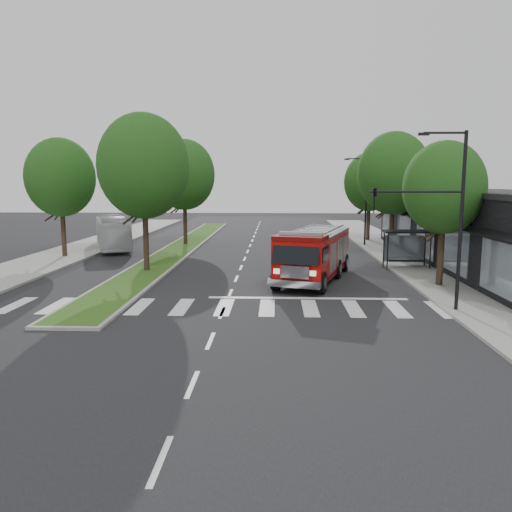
{
  "coord_description": "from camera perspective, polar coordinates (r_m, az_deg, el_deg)",
  "views": [
    {
      "loc": [
        2.4,
        -25.65,
        5.8
      ],
      "look_at": [
        1.3,
        1.36,
        1.8
      ],
      "focal_mm": 35.0,
      "sensor_mm": 36.0,
      "label": 1
    }
  ],
  "objects": [
    {
      "name": "tree_right_near",
      "position": [
        29.11,
        20.71,
        7.3
      ],
      "size": [
        4.4,
        4.4,
        8.05
      ],
      "color": "black",
      "rests_on": "ground"
    },
    {
      "name": "tree_median_far",
      "position": [
        46.43,
        -8.21,
        9.18
      ],
      "size": [
        5.6,
        5.6,
        9.72
      ],
      "color": "black",
      "rests_on": "ground"
    },
    {
      "name": "streetlight_right_near",
      "position": [
        23.33,
        20.41,
        5.1
      ],
      "size": [
        4.08,
        0.22,
        8.0
      ],
      "color": "black",
      "rests_on": "ground"
    },
    {
      "name": "sidewalk_left",
      "position": [
        39.87,
        -22.78,
        -0.5
      ],
      "size": [
        5.0,
        80.0,
        0.15
      ],
      "primitive_type": "cube",
      "color": "gray",
      "rests_on": "ground"
    },
    {
      "name": "tree_left_mid",
      "position": [
        41.07,
        -21.45,
        8.34
      ],
      "size": [
        5.2,
        5.2,
        9.16
      ],
      "color": "black",
      "rests_on": "ground"
    },
    {
      "name": "tree_right_mid",
      "position": [
        40.69,
        15.45,
        9.08
      ],
      "size": [
        5.6,
        5.6,
        9.72
      ],
      "color": "black",
      "rests_on": "ground"
    },
    {
      "name": "ground",
      "position": [
        26.41,
        -2.96,
        -4.28
      ],
      "size": [
        140.0,
        140.0,
        0.0
      ],
      "primitive_type": "plane",
      "color": "black",
      "rests_on": "ground"
    },
    {
      "name": "streetlight_right_far",
      "position": [
        46.36,
        12.28,
        6.59
      ],
      "size": [
        2.11,
        0.2,
        8.0
      ],
      "color": "black",
      "rests_on": "ground"
    },
    {
      "name": "bus_shelter",
      "position": [
        35.13,
        16.83,
        1.91
      ],
      "size": [
        3.2,
        1.6,
        2.61
      ],
      "color": "black",
      "rests_on": "ground"
    },
    {
      "name": "storefront_row",
      "position": [
        38.67,
        24.53,
        2.76
      ],
      "size": [
        8.0,
        30.0,
        5.0
      ],
      "primitive_type": "cube",
      "color": "black",
      "rests_on": "ground"
    },
    {
      "name": "median",
      "position": [
        44.82,
        -8.5,
        0.99
      ],
      "size": [
        3.0,
        50.0,
        0.15
      ],
      "color": "gray",
      "rests_on": "ground"
    },
    {
      "name": "sidewalk_right",
      "position": [
        37.5,
        17.92,
        -0.78
      ],
      "size": [
        5.0,
        80.0,
        0.15
      ],
      "primitive_type": "cube",
      "color": "gray",
      "rests_on": "ground"
    },
    {
      "name": "tree_right_far",
      "position": [
        50.48,
        12.85,
        8.25
      ],
      "size": [
        5.0,
        5.0,
        8.73
      ],
      "color": "black",
      "rests_on": "ground"
    },
    {
      "name": "fire_engine",
      "position": [
        29.84,
        6.66,
        0.14
      ],
      "size": [
        5.34,
        9.61,
        3.2
      ],
      "rotation": [
        0.0,
        0.0,
        -0.3
      ],
      "color": "#640605",
      "rests_on": "ground"
    },
    {
      "name": "city_bus",
      "position": [
        45.73,
        -16.06,
        2.59
      ],
      "size": [
        6.02,
        10.38,
        2.85
      ],
      "primitive_type": "imported",
      "rotation": [
        0.0,
        0.0,
        0.38
      ],
      "color": "silver",
      "rests_on": "ground"
    },
    {
      "name": "tree_median_near",
      "position": [
        32.77,
        -12.73,
        9.98
      ],
      "size": [
        5.8,
        5.8,
        10.16
      ],
      "color": "black",
      "rests_on": "ground"
    }
  ]
}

